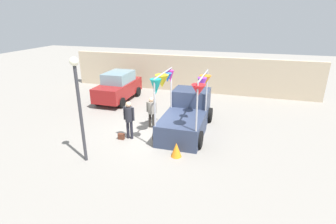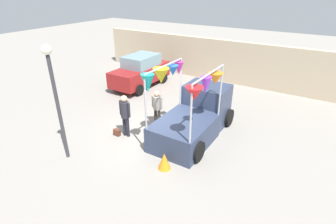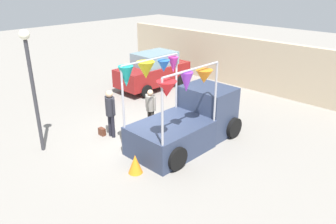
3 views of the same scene
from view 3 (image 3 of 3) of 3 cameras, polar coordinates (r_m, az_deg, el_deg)
ground_plane at (r=12.12m, az=-4.78°, el=-4.46°), size 60.00×60.00×0.00m
vendor_truck at (r=11.49m, az=3.78°, el=-1.04°), size 2.48×4.15×3.04m
parked_car at (r=17.22m, az=-2.55°, el=7.23°), size 1.88×4.00×1.88m
person_customer at (r=11.91m, az=-10.02°, el=0.51°), size 0.53×0.34×1.79m
person_vendor at (r=12.42m, az=-3.05°, el=1.11°), size 0.53×0.34×1.59m
handbag at (r=12.45m, az=-11.42°, el=-3.37°), size 0.28×0.16×0.28m
street_lamp at (r=11.11m, az=-22.74°, el=5.89°), size 0.32×0.32×4.05m
brick_boundary_wall at (r=17.49m, az=15.00°, el=7.93°), size 18.00×0.36×2.60m
folded_kite_bundle_tangerine at (r=9.96m, az=-5.72°, el=-8.97°), size 0.61×0.61×0.60m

